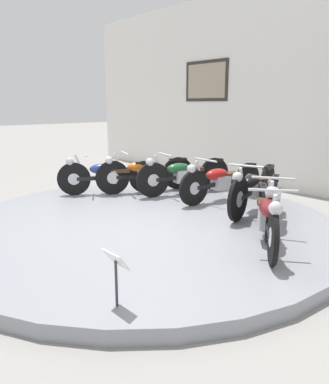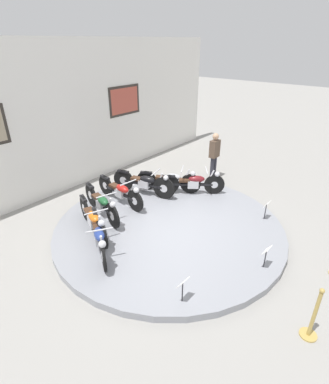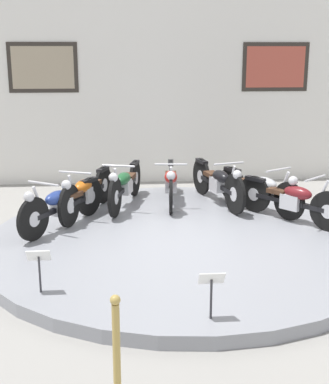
# 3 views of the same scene
# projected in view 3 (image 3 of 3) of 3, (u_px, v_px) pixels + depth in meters

# --- Properties ---
(ground_plane) EXTENTS (60.00, 60.00, 0.00)m
(ground_plane) POSITION_uv_depth(u_px,v_px,m) (182.00, 246.00, 7.80)
(ground_plane) COLOR gray
(display_platform) EXTENTS (5.68, 5.68, 0.16)m
(display_platform) POSITION_uv_depth(u_px,v_px,m) (182.00, 241.00, 7.77)
(display_platform) COLOR gray
(display_platform) RESTS_ON ground_plane
(back_wall) EXTENTS (14.00, 0.22, 4.41)m
(back_wall) POSITION_uv_depth(u_px,v_px,m) (161.00, 78.00, 11.14)
(back_wall) COLOR white
(back_wall) RESTS_ON ground_plane
(motorcycle_blue) EXTENTS (1.10, 1.70, 0.79)m
(motorcycle_blue) POSITION_uv_depth(u_px,v_px,m) (61.00, 203.00, 8.01)
(motorcycle_blue) COLOR black
(motorcycle_blue) RESTS_ON display_platform
(motorcycle_orange) EXTENTS (0.79, 1.89, 0.80)m
(motorcycle_orange) POSITION_uv_depth(u_px,v_px,m) (86.00, 191.00, 8.64)
(motorcycle_orange) COLOR black
(motorcycle_orange) RESTS_ON display_platform
(motorcycle_green) EXTENTS (0.67, 1.95, 0.80)m
(motorcycle_green) POSITION_uv_depth(u_px,v_px,m) (125.00, 184.00, 9.12)
(motorcycle_green) COLOR black
(motorcycle_green) RESTS_ON display_platform
(motorcycle_red) EXTENTS (0.54, 1.96, 0.78)m
(motorcycle_red) POSITION_uv_depth(u_px,v_px,m) (171.00, 182.00, 9.34)
(motorcycle_red) COLOR black
(motorcycle_red) RESTS_ON display_platform
(motorcycle_black) EXTENTS (0.67, 1.97, 0.81)m
(motorcycle_black) POSITION_uv_depth(u_px,v_px,m) (218.00, 182.00, 9.25)
(motorcycle_black) COLOR black
(motorcycle_black) RESTS_ON display_platform
(motorcycle_silver) EXTENTS (1.02, 1.73, 0.78)m
(motorcycle_silver) POSITION_uv_depth(u_px,v_px,m) (261.00, 189.00, 8.88)
(motorcycle_silver) COLOR black
(motorcycle_silver) RESTS_ON display_platform
(motorcycle_maroon) EXTENTS (1.27, 1.56, 0.78)m
(motorcycle_maroon) POSITION_uv_depth(u_px,v_px,m) (292.00, 199.00, 8.30)
(motorcycle_maroon) COLOR black
(motorcycle_maroon) RESTS_ON display_platform
(info_placard_front_left) EXTENTS (0.26, 0.11, 0.51)m
(info_placard_front_left) POSITION_uv_depth(u_px,v_px,m) (39.00, 261.00, 5.84)
(info_placard_front_left) COLOR #333338
(info_placard_front_left) RESTS_ON display_platform
(info_placard_front_centre) EXTENTS (0.26, 0.11, 0.51)m
(info_placard_front_centre) POSITION_uv_depth(u_px,v_px,m) (211.00, 285.00, 5.26)
(info_placard_front_centre) COLOR #333338
(info_placard_front_centre) RESTS_ON display_platform
(stanchion_post_left_of_entry) EXTENTS (0.28, 0.28, 1.02)m
(stanchion_post_left_of_entry) POSITION_uv_depth(u_px,v_px,m) (117.00, 376.00, 4.10)
(stanchion_post_left_of_entry) COLOR tan
(stanchion_post_left_of_entry) RESTS_ON ground_plane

